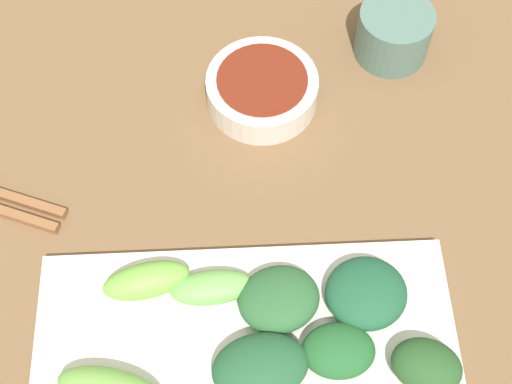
% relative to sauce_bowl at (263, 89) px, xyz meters
% --- Properties ---
extents(tabletop, '(2.10, 2.10, 0.02)m').
position_rel_sauce_bowl_xyz_m(tabletop, '(0.12, -0.02, -0.03)').
color(tabletop, brown).
rests_on(tabletop, ground).
extents(sauce_bowl, '(0.11, 0.11, 0.03)m').
position_rel_sauce_bowl_xyz_m(sauce_bowl, '(0.00, 0.00, 0.00)').
color(sauce_bowl, silver).
rests_on(sauce_bowl, tabletop).
extents(serving_plate, '(0.15, 0.33, 0.01)m').
position_rel_sauce_bowl_xyz_m(serving_plate, '(0.24, -0.02, -0.01)').
color(serving_plate, silver).
rests_on(serving_plate, tabletop).
extents(broccoli_leafy_1, '(0.06, 0.08, 0.03)m').
position_rel_sauce_bowl_xyz_m(broccoli_leafy_1, '(0.27, -0.01, 0.01)').
color(broccoli_leafy_1, '#21522E').
rests_on(broccoli_leafy_1, serving_plate).
extents(broccoli_leafy_2, '(0.06, 0.07, 0.03)m').
position_rel_sauce_bowl_xyz_m(broccoli_leafy_2, '(0.27, 0.11, 0.01)').
color(broccoli_leafy_2, '#254E23').
rests_on(broccoli_leafy_2, serving_plate).
extents(broccoli_leafy_3, '(0.05, 0.06, 0.02)m').
position_rel_sauce_bowl_xyz_m(broccoli_leafy_3, '(0.26, 0.05, 0.01)').
color(broccoli_leafy_3, '#205929').
rests_on(broccoli_leafy_3, serving_plate).
extents(broccoli_stalk_4, '(0.04, 0.07, 0.03)m').
position_rel_sauce_bowl_xyz_m(broccoli_stalk_4, '(0.19, -0.10, 0.01)').
color(broccoli_stalk_4, '#73B843').
rests_on(broccoli_stalk_4, serving_plate).
extents(broccoli_leafy_5, '(0.07, 0.08, 0.02)m').
position_rel_sauce_bowl_xyz_m(broccoli_leafy_5, '(0.21, 0.00, 0.01)').
color(broccoli_leafy_5, '#295A2F').
rests_on(broccoli_leafy_5, serving_plate).
extents(broccoli_leafy_6, '(0.07, 0.08, 0.03)m').
position_rel_sauce_bowl_xyz_m(broccoli_leafy_6, '(0.21, 0.07, 0.01)').
color(broccoli_leafy_6, '#1D5233').
rests_on(broccoli_leafy_6, serving_plate).
extents(broccoli_stalk_7, '(0.03, 0.07, 0.02)m').
position_rel_sauce_bowl_xyz_m(broccoli_stalk_7, '(0.20, -0.05, 0.01)').
color(broccoli_stalk_7, '#6DB353').
rests_on(broccoli_stalk_7, serving_plate).
extents(tea_cup, '(0.07, 0.07, 0.05)m').
position_rel_sauce_bowl_xyz_m(tea_cup, '(-0.06, 0.13, 0.01)').
color(tea_cup, '#507265').
rests_on(tea_cup, tabletop).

